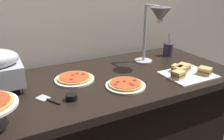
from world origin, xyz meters
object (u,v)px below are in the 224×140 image
object	(u,v)px
sandwich_platter	(187,72)
pizza_plate_front	(74,78)
serving_spatula	(48,100)
utensil_holder	(168,49)
pizza_plate_center	(125,85)
sauce_cup_near	(71,97)
heat_lamp	(157,21)

from	to	relation	value
sandwich_platter	pizza_plate_front	bearing A→B (deg)	159.13
serving_spatula	sandwich_platter	bearing A→B (deg)	-4.86
utensil_holder	serving_spatula	size ratio (longest dim) A/B	1.27
sandwich_platter	serving_spatula	xyz separation A→B (m)	(-0.95, 0.08, -0.02)
pizza_plate_center	serving_spatula	size ratio (longest dim) A/B	1.53
pizza_plate_front	pizza_plate_center	xyz separation A→B (m)	(0.25, -0.24, 0.00)
sauce_cup_near	utensil_holder	xyz separation A→B (m)	(1.01, 0.39, 0.04)
heat_lamp	serving_spatula	size ratio (longest dim) A/B	2.79
sandwich_platter	sauce_cup_near	xyz separation A→B (m)	(-0.83, 0.03, -0.00)
sandwich_platter	serving_spatula	world-z (taller)	sandwich_platter
pizza_plate_front	heat_lamp	bearing A→B (deg)	-3.54
pizza_plate_center	utensil_holder	size ratio (longest dim) A/B	1.20
pizza_plate_center	sauce_cup_near	bearing A→B (deg)	-178.24
sandwich_platter	utensil_holder	world-z (taller)	utensil_holder
pizza_plate_center	pizza_plate_front	bearing A→B (deg)	136.34
sandwich_platter	serving_spatula	distance (m)	0.96
pizza_plate_center	sandwich_platter	bearing A→B (deg)	-4.38
heat_lamp	serving_spatula	xyz separation A→B (m)	(-0.85, -0.16, -0.35)
sauce_cup_near	sandwich_platter	bearing A→B (deg)	-1.75
sauce_cup_near	utensil_holder	world-z (taller)	utensil_holder
pizza_plate_front	utensil_holder	size ratio (longest dim) A/B	1.26
heat_lamp	serving_spatula	world-z (taller)	heat_lamp
sandwich_platter	heat_lamp	bearing A→B (deg)	113.66
pizza_plate_center	utensil_holder	bearing A→B (deg)	30.18
pizza_plate_center	sauce_cup_near	size ratio (longest dim) A/B	3.80
utensil_holder	serving_spatula	distance (m)	1.18
heat_lamp	utensil_holder	xyz separation A→B (m)	(0.28, 0.18, -0.30)
pizza_plate_center	utensil_holder	xyz separation A→B (m)	(0.65, 0.38, 0.04)
sauce_cup_near	utensil_holder	size ratio (longest dim) A/B	0.32
pizza_plate_center	utensil_holder	distance (m)	0.76
heat_lamp	sandwich_platter	distance (m)	0.42
pizza_plate_front	serving_spatula	size ratio (longest dim) A/B	1.60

